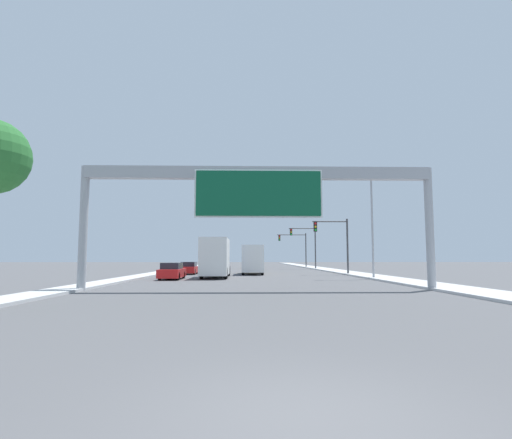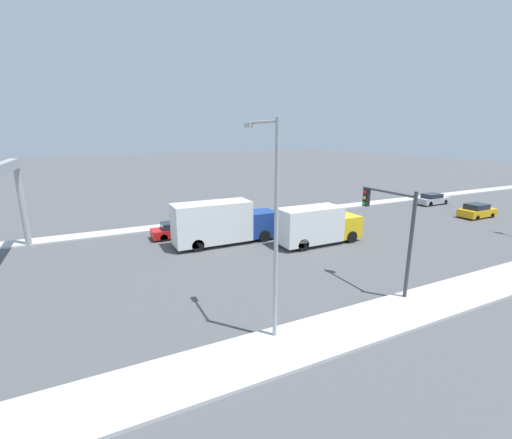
% 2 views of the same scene
% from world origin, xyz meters
% --- Properties ---
extents(ground_plane, '(300.00, 300.00, 0.00)m').
position_xyz_m(ground_plane, '(0.00, 0.00, 0.00)').
color(ground_plane, '#515154').
extents(sidewalk_right, '(3.00, 120.00, 0.15)m').
position_xyz_m(sidewalk_right, '(11.25, 60.00, 0.07)').
color(sidewalk_right, '#BBBBBB').
rests_on(sidewalk_right, ground).
extents(median_strip_left, '(2.00, 120.00, 0.15)m').
position_xyz_m(median_strip_left, '(-10.75, 60.00, 0.07)').
color(median_strip_left, '#BBBBBB').
rests_on(median_strip_left, ground).
extents(sign_gantry, '(20.37, 0.73, 7.09)m').
position_xyz_m(sign_gantry, '(0.00, 17.91, 5.77)').
color(sign_gantry, '#9EA0A5').
rests_on(sign_gantry, ground).
extents(car_far_left, '(1.70, 4.23, 1.36)m').
position_xyz_m(car_far_left, '(-7.00, 39.73, 0.65)').
color(car_far_left, red).
rests_on(car_far_left, ground).
extents(car_far_center, '(1.77, 4.60, 1.43)m').
position_xyz_m(car_far_center, '(-7.00, 62.86, 0.68)').
color(car_far_center, '#A5A8AD').
rests_on(car_far_center, ground).
extents(car_near_left, '(1.90, 4.23, 1.53)m').
position_xyz_m(car_near_left, '(0.00, 60.87, 0.72)').
color(car_near_left, gold).
rests_on(car_near_left, ground).
extents(car_mid_left, '(1.71, 4.62, 1.41)m').
position_xyz_m(car_mid_left, '(-7.00, 29.55, 0.67)').
color(car_mid_left, red).
rests_on(car_mid_left, ground).
extents(truck_box_primary, '(2.37, 8.74, 3.57)m').
position_xyz_m(truck_box_primary, '(-3.50, 32.43, 1.80)').
color(truck_box_primary, navy).
rests_on(truck_box_primary, ground).
extents(truck_box_secondary, '(2.30, 7.32, 3.15)m').
position_xyz_m(truck_box_secondary, '(0.00, 39.45, 1.60)').
color(truck_box_secondary, yellow).
rests_on(truck_box_secondary, ground).
extents(traffic_light_near_intersection, '(3.87, 0.32, 6.02)m').
position_xyz_m(traffic_light_near_intersection, '(9.03, 38.00, 4.03)').
color(traffic_light_near_intersection, '#3D3D3F').
rests_on(traffic_light_near_intersection, ground).
extents(traffic_light_mid_block, '(4.27, 0.32, 6.71)m').
position_xyz_m(traffic_light_mid_block, '(8.97, 58.00, 4.49)').
color(traffic_light_mid_block, '#3D3D3F').
rests_on(traffic_light_mid_block, ground).
extents(traffic_light_far_intersection, '(5.37, 0.32, 6.27)m').
position_xyz_m(traffic_light_far_intersection, '(8.52, 68.00, 4.30)').
color(traffic_light_far_intersection, '#3D3D3F').
rests_on(traffic_light_far_intersection, ground).
extents(street_lamp_right, '(2.92, 0.28, 9.51)m').
position_xyz_m(street_lamp_right, '(10.00, 29.71, 5.60)').
color(street_lamp_right, '#9EA0A5').
rests_on(street_lamp_right, ground).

